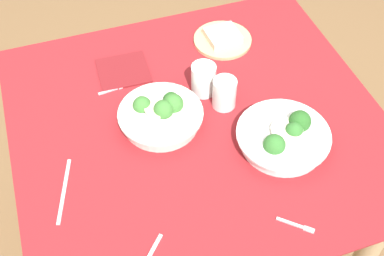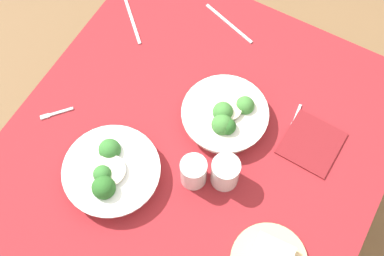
{
  "view_description": "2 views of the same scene",
  "coord_description": "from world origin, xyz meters",
  "px_view_note": "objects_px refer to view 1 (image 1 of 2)",
  "views": [
    {
      "loc": [
        -0.34,
        -0.95,
        1.9
      ],
      "look_at": [
        -0.03,
        -0.03,
        0.77
      ],
      "focal_mm": 47.01,
      "sensor_mm": 36.0,
      "label": 1
    },
    {
      "loc": [
        0.53,
        0.28,
        2.09
      ],
      "look_at": [
        -0.03,
        -0.03,
        0.77
      ],
      "focal_mm": 47.18,
      "sensor_mm": 36.0,
      "label": 2
    }
  ],
  "objects_px": {
    "water_glass_center": "(224,93)",
    "napkin_folded_upper": "(123,71)",
    "fork_by_near_bowl": "(297,225)",
    "table_knife_right": "(64,191)",
    "bread_side_plate": "(223,38)",
    "broccoli_bowl_far": "(161,115)",
    "fork_by_far_bowl": "(114,89)",
    "broccoli_bowl_near": "(284,137)",
    "water_glass_side": "(203,79)"
  },
  "relations": [
    {
      "from": "water_glass_center",
      "to": "napkin_folded_upper",
      "type": "relative_size",
      "value": 0.6
    },
    {
      "from": "fork_by_near_bowl",
      "to": "table_knife_right",
      "type": "bearing_deg",
      "value": -167.1
    },
    {
      "from": "bread_side_plate",
      "to": "table_knife_right",
      "type": "relative_size",
      "value": 0.97
    },
    {
      "from": "broccoli_bowl_far",
      "to": "fork_by_far_bowl",
      "type": "distance_m",
      "value": 0.21
    },
    {
      "from": "fork_by_far_bowl",
      "to": "bread_side_plate",
      "type": "bearing_deg",
      "value": 8.84
    },
    {
      "from": "fork_by_far_bowl",
      "to": "napkin_folded_upper",
      "type": "relative_size",
      "value": 0.58
    },
    {
      "from": "broccoli_bowl_far",
      "to": "fork_by_far_bowl",
      "type": "xyz_separation_m",
      "value": [
        -0.11,
        0.18,
        -0.03
      ]
    },
    {
      "from": "fork_by_far_bowl",
      "to": "fork_by_near_bowl",
      "type": "height_order",
      "value": "same"
    },
    {
      "from": "water_glass_center",
      "to": "fork_by_far_bowl",
      "type": "relative_size",
      "value": 1.04
    },
    {
      "from": "broccoli_bowl_near",
      "to": "fork_by_near_bowl",
      "type": "distance_m",
      "value": 0.27
    },
    {
      "from": "broccoli_bowl_near",
      "to": "water_glass_center",
      "type": "bearing_deg",
      "value": 117.81
    },
    {
      "from": "broccoli_bowl_far",
      "to": "napkin_folded_upper",
      "type": "height_order",
      "value": "broccoli_bowl_far"
    },
    {
      "from": "table_knife_right",
      "to": "napkin_folded_upper",
      "type": "distance_m",
      "value": 0.49
    },
    {
      "from": "water_glass_side",
      "to": "fork_by_far_bowl",
      "type": "height_order",
      "value": "water_glass_side"
    },
    {
      "from": "water_glass_center",
      "to": "fork_by_far_bowl",
      "type": "xyz_separation_m",
      "value": [
        -0.31,
        0.17,
        -0.05
      ]
    },
    {
      "from": "broccoli_bowl_near",
      "to": "table_knife_right",
      "type": "height_order",
      "value": "broccoli_bowl_near"
    },
    {
      "from": "bread_side_plate",
      "to": "water_glass_center",
      "type": "bearing_deg",
      "value": -110.37
    },
    {
      "from": "broccoli_bowl_far",
      "to": "table_knife_right",
      "type": "distance_m",
      "value": 0.36
    },
    {
      "from": "broccoli_bowl_far",
      "to": "water_glass_center",
      "type": "bearing_deg",
      "value": 1.91
    },
    {
      "from": "bread_side_plate",
      "to": "water_glass_center",
      "type": "distance_m",
      "value": 0.31
    },
    {
      "from": "bread_side_plate",
      "to": "water_glass_side",
      "type": "relative_size",
      "value": 1.97
    },
    {
      "from": "fork_by_far_bowl",
      "to": "napkin_folded_upper",
      "type": "distance_m",
      "value": 0.09
    },
    {
      "from": "fork_by_far_bowl",
      "to": "fork_by_near_bowl",
      "type": "xyz_separation_m",
      "value": [
        0.34,
        -0.64,
        0.0
      ]
    },
    {
      "from": "water_glass_side",
      "to": "table_knife_right",
      "type": "height_order",
      "value": "water_glass_side"
    },
    {
      "from": "bread_side_plate",
      "to": "water_glass_center",
      "type": "xyz_separation_m",
      "value": [
        -0.11,
        -0.29,
        0.04
      ]
    },
    {
      "from": "fork_by_near_bowl",
      "to": "table_knife_right",
      "type": "relative_size",
      "value": 0.39
    },
    {
      "from": "broccoli_bowl_near",
      "to": "water_glass_center",
      "type": "xyz_separation_m",
      "value": [
        -0.11,
        0.2,
        0.02
      ]
    },
    {
      "from": "bread_side_plate",
      "to": "broccoli_bowl_far",
      "type": "bearing_deg",
      "value": -136.72
    },
    {
      "from": "bread_side_plate",
      "to": "fork_by_near_bowl",
      "type": "bearing_deg",
      "value": -96.19
    },
    {
      "from": "broccoli_bowl_far",
      "to": "napkin_folded_upper",
      "type": "bearing_deg",
      "value": 102.69
    },
    {
      "from": "table_knife_right",
      "to": "broccoli_bowl_near",
      "type": "bearing_deg",
      "value": 103.95
    },
    {
      "from": "broccoli_bowl_far",
      "to": "fork_by_near_bowl",
      "type": "xyz_separation_m",
      "value": [
        0.23,
        -0.46,
        -0.03
      ]
    },
    {
      "from": "broccoli_bowl_far",
      "to": "table_knife_right",
      "type": "xyz_separation_m",
      "value": [
        -0.32,
        -0.16,
        -0.03
      ]
    },
    {
      "from": "broccoli_bowl_near",
      "to": "bread_side_plate",
      "type": "height_order",
      "value": "broccoli_bowl_near"
    },
    {
      "from": "water_glass_center",
      "to": "table_knife_right",
      "type": "distance_m",
      "value": 0.55
    },
    {
      "from": "broccoli_bowl_near",
      "to": "fork_by_far_bowl",
      "type": "xyz_separation_m",
      "value": [
        -0.42,
        0.38,
        -0.03
      ]
    },
    {
      "from": "water_glass_side",
      "to": "table_knife_right",
      "type": "bearing_deg",
      "value": -153.86
    },
    {
      "from": "broccoli_bowl_far",
      "to": "bread_side_plate",
      "type": "height_order",
      "value": "broccoli_bowl_far"
    },
    {
      "from": "water_glass_side",
      "to": "table_knife_right",
      "type": "xyz_separation_m",
      "value": [
        -0.49,
        -0.24,
        -0.05
      ]
    },
    {
      "from": "broccoli_bowl_far",
      "to": "water_glass_side",
      "type": "relative_size",
      "value": 2.48
    },
    {
      "from": "fork_by_near_bowl",
      "to": "water_glass_side",
      "type": "bearing_deg",
      "value": 138.38
    },
    {
      "from": "fork_by_far_bowl",
      "to": "broccoli_bowl_near",
      "type": "bearing_deg",
      "value": -48.3
    },
    {
      "from": "water_glass_side",
      "to": "broccoli_bowl_far",
      "type": "bearing_deg",
      "value": -153.05
    },
    {
      "from": "water_glass_center",
      "to": "fork_by_far_bowl",
      "type": "distance_m",
      "value": 0.36
    },
    {
      "from": "fork_by_near_bowl",
      "to": "table_knife_right",
      "type": "height_order",
      "value": "same"
    },
    {
      "from": "broccoli_bowl_far",
      "to": "water_glass_center",
      "type": "xyz_separation_m",
      "value": [
        0.2,
        0.01,
        0.02
      ]
    },
    {
      "from": "water_glass_center",
      "to": "fork_by_near_bowl",
      "type": "height_order",
      "value": "water_glass_center"
    },
    {
      "from": "broccoli_bowl_far",
      "to": "napkin_folded_upper",
      "type": "distance_m",
      "value": 0.26
    },
    {
      "from": "broccoli_bowl_near",
      "to": "fork_by_near_bowl",
      "type": "bearing_deg",
      "value": -107.63
    },
    {
      "from": "fork_by_near_bowl",
      "to": "napkin_folded_upper",
      "type": "xyz_separation_m",
      "value": [
        -0.29,
        0.71,
        0.0
      ]
    }
  ]
}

